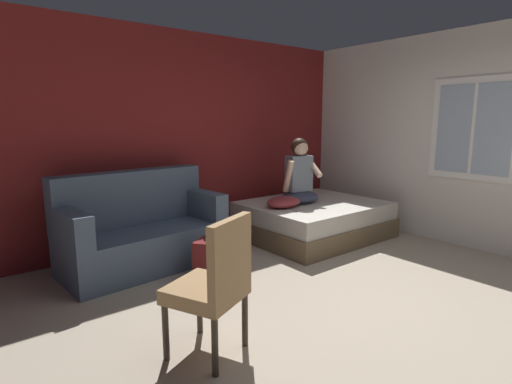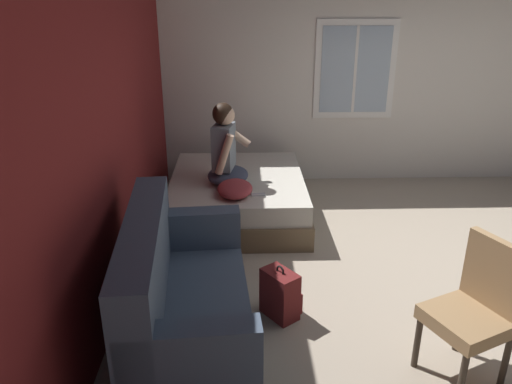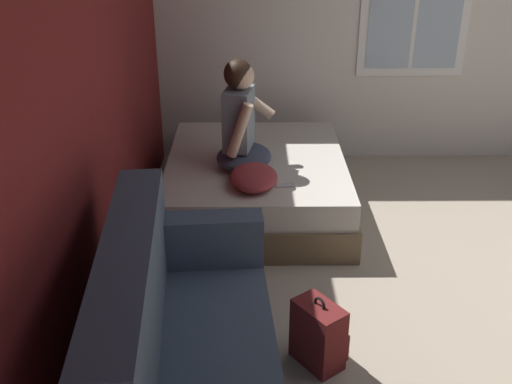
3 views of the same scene
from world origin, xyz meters
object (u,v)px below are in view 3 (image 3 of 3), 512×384
Objects in this scene: couch at (182,354)px; throw_pillow at (254,177)px; person_seated at (241,124)px; cell_phone at (285,185)px; bed at (256,184)px; backpack at (319,335)px.

couch is 1.82m from throw_pillow.
person_seated is 6.08× the size of cell_phone.
bed is 1.04× the size of couch.
bed is 2.08× the size of person_seated.
person_seated is at bearing 143.15° from bed.
bed is 1.95m from backpack.
backpack is 1.41m from cell_phone.
person_seated reaches higher than bed.
person_seated is 1.91× the size of backpack.
cell_phone reaches higher than backpack.
bed is 3.80× the size of throw_pillow.
cell_phone is (1.38, 0.13, 0.29)m from backpack.
person_seated is 1.93m from backpack.
couch reaches higher than bed.
cell_phone is (-0.01, -0.24, -0.07)m from throw_pillow.
throw_pillow is at bearing 177.77° from bed.
person_seated reaches higher than backpack.
couch is 3.84× the size of backpack.
cell_phone reaches higher than bed.
couch is at bearing 168.25° from throw_pillow.
bed reaches higher than backpack.
bed is at bearing 15.53° from cell_phone.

